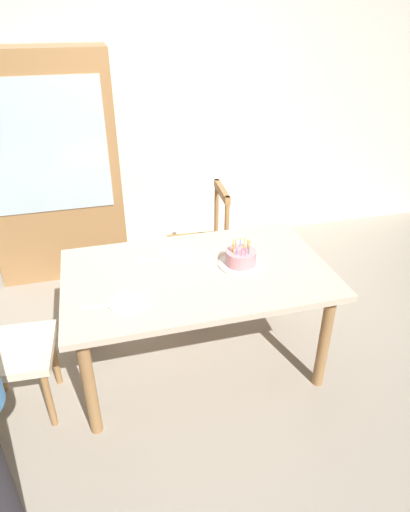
# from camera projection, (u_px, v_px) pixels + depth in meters

# --- Properties ---
(ground) EXTENTS (6.40, 6.40, 0.00)m
(ground) POSITION_uv_depth(u_px,v_px,m) (198.00, 362.00, 3.07)
(ground) COLOR #9E9384
(back_wall) EXTENTS (6.40, 0.10, 2.60)m
(back_wall) POSITION_uv_depth(u_px,v_px,m) (147.00, 114.00, 3.97)
(back_wall) COLOR silver
(back_wall) RESTS_ON ground
(dining_table) EXTENTS (1.62, 0.98, 0.75)m
(dining_table) POSITION_uv_depth(u_px,v_px,m) (197.00, 283.00, 2.74)
(dining_table) COLOR beige
(dining_table) RESTS_ON ground
(birthday_cake) EXTENTS (0.28, 0.28, 0.17)m
(birthday_cake) POSITION_uv_depth(u_px,v_px,m) (241.00, 259.00, 2.73)
(birthday_cake) COLOR silver
(birthday_cake) RESTS_ON dining_table
(plate_near_celebrant) EXTENTS (0.22, 0.22, 0.01)m
(plate_near_celebrant) POSITION_uv_depth(u_px,v_px,m) (128.00, 302.00, 2.41)
(plate_near_celebrant) COLOR white
(plate_near_celebrant) RESTS_ON dining_table
(plate_far_side) EXTENTS (0.22, 0.22, 0.01)m
(plate_far_side) POSITION_uv_depth(u_px,v_px,m) (177.00, 255.00, 2.86)
(plate_far_side) COLOR white
(plate_far_side) RESTS_ON dining_table
(fork_near_celebrant) EXTENTS (0.18, 0.04, 0.01)m
(fork_near_celebrant) POSITION_uv_depth(u_px,v_px,m) (98.00, 306.00, 2.38)
(fork_near_celebrant) COLOR silver
(fork_near_celebrant) RESTS_ON dining_table
(fork_far_side) EXTENTS (0.18, 0.03, 0.01)m
(fork_far_side) POSITION_uv_depth(u_px,v_px,m) (153.00, 260.00, 2.81)
(fork_far_side) COLOR silver
(fork_far_side) RESTS_ON dining_table
(chair_spindle_back) EXTENTS (0.47, 0.47, 0.95)m
(chair_spindle_back) POSITION_uv_depth(u_px,v_px,m) (201.00, 246.00, 3.57)
(chair_spindle_back) COLOR #9E7042
(chair_spindle_back) RESTS_ON ground
(china_cabinet) EXTENTS (1.10, 0.45, 1.90)m
(china_cabinet) POSITION_uv_depth(u_px,v_px,m) (52.00, 170.00, 3.70)
(china_cabinet) COLOR #9E7042
(china_cabinet) RESTS_ON ground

